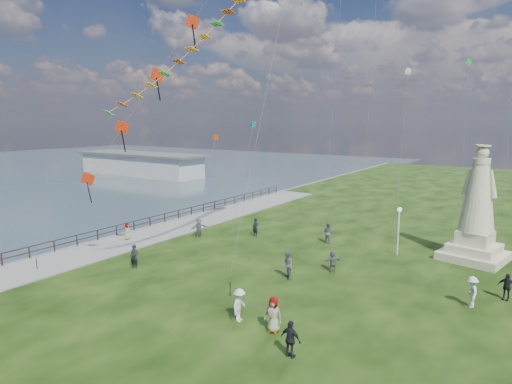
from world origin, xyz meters
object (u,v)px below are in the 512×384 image
Objects in this scene: person_1 at (287,265)px; person_6 at (255,227)px; pier_pavilion at (140,164)px; person_7 at (328,233)px; person_3 at (291,339)px; person_8 at (472,292)px; person_11 at (333,261)px; lamppost at (399,221)px; person_4 at (273,315)px; person_9 at (507,287)px; person_10 at (127,232)px; person_0 at (134,257)px; person_5 at (199,228)px; person_2 at (239,305)px; statue at (477,217)px.

person_1 is 10.66m from person_6.
person_1 is at bearing -32.70° from pier_pavilion.
person_7 is at bearing 145.30° from person_1.
person_3 is (4.91, -8.25, -0.06)m from person_1.
person_8 is at bearing 57.78° from person_1.
person_11 is at bearing -29.52° from pier_pavilion.
person_4 is at bearing -95.64° from lamppost.
person_11 is (3.22, -6.31, -0.17)m from person_7.
person_1 is 13.04m from person_9.
person_10 is at bearing -107.27° from person_8.
person_6 is at bearing -127.80° from person_8.
person_0 is at bearing -93.94° from person_6.
person_11 is (-2.71, -6.21, -2.01)m from lamppost.
person_6 is at bearing -30.16° from person_5.
lamppost is at bearing -22.74° from person_2.
person_6 is at bearing 117.37° from person_4.
pier_pavilion is 18.58× the size of person_9.
person_8 is 8.92m from person_11.
person_0 is 0.96× the size of person_7.
person_3 reaches higher than person_6.
person_6 is (-12.50, 15.74, -0.00)m from person_3.
statue reaches higher than person_10.
person_10 is (-6.19, 4.49, -0.14)m from person_0.
person_0 is at bearing -94.25° from person_8.
person_8 is at bearing 38.89° from person_4.
person_9 reaches higher than person_11.
statue is 4.69× the size of person_1.
person_8 is 27.03m from person_10.
person_1 is 1.24× the size of person_11.
person_3 is at bearing -36.08° from pier_pavilion.
statue reaches higher than person_1.
person_8 is at bearing -58.30° from person_2.
person_3 is 22.70m from person_10.
person_8 is at bearing 160.10° from person_7.
pier_pavilion is 72.43m from person_8.
person_5 reaches higher than person_11.
pier_pavilion is 63.79m from lamppost.
person_11 is at bearing -17.82° from person_6.
person_5 is at bearing 38.83° from person_2.
person_10 is at bearing -156.56° from lamppost.
person_5 is 5.08m from person_6.
person_1 is at bearing -119.65° from statue.
statue reaches higher than lamppost.
person_2 is 1.03× the size of person_6.
person_9 is (24.01, -0.24, -0.07)m from person_5.
person_6 is 19.19m from person_8.
person_2 is (-8.76, -18.04, -2.39)m from statue.
person_5 is (-11.66, 4.44, -0.04)m from person_1.
person_3 is at bearing -121.26° from person_2.
lamppost is 17.07m from person_5.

